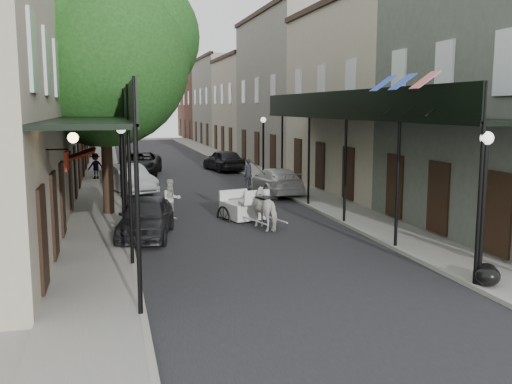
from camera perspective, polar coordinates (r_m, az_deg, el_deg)
ground at (r=15.02m, az=3.71°, el=-8.53°), size 140.00×140.00×0.00m
road at (r=34.22m, az=-6.80°, el=1.06°), size 8.00×90.00×0.01m
sidewalk_left at (r=33.91m, az=-15.20°, el=0.85°), size 2.20×90.00×0.12m
sidewalk_right at (r=35.22m, az=1.29°, el=1.42°), size 2.20×90.00×0.12m
building_row_left at (r=43.83m, az=-20.11°, el=9.10°), size 5.00×80.00×10.50m
building_row_right at (r=45.57m, az=2.26°, el=9.56°), size 5.00×80.00×10.50m
gallery_left at (r=20.62m, az=-15.38°, el=7.25°), size 2.20×18.05×4.88m
gallery_right at (r=22.62m, az=9.88°, el=7.51°), size 2.20×18.05×4.88m
tree_near at (r=23.90m, az=-14.06°, el=13.27°), size 7.31×6.80×9.63m
tree_far at (r=37.84m, az=-14.32°, el=10.42°), size 6.45×6.00×8.61m
lamppost_right_near at (r=14.67m, az=21.75°, el=-1.31°), size 0.32×0.32×3.71m
lamppost_left at (r=19.77m, az=-13.19°, el=1.46°), size 0.32×0.32×3.71m
lamppost_right_far at (r=32.87m, az=0.73°, el=4.40°), size 0.32×0.32×3.71m
horse at (r=20.72m, az=1.17°, el=-1.68°), size 1.22×1.88×1.47m
carriage at (r=22.65m, az=-1.81°, el=-0.25°), size 1.86×2.41×2.45m
pedestrian_walking at (r=22.63m, az=-8.48°, el=-0.74°), size 0.90×0.78×1.60m
pedestrian_sidewalk_left at (r=35.62m, az=-15.76°, el=2.52°), size 1.14×0.94×1.54m
car_left_near at (r=19.69m, az=-10.94°, el=-2.48°), size 2.42×4.34×1.40m
car_left_mid at (r=30.11m, az=-12.65°, el=1.29°), size 2.95×4.69×1.46m
car_left_far at (r=37.86m, az=-11.55°, el=2.79°), size 3.35×5.73×1.50m
car_right_near at (r=28.93m, az=1.91°, el=1.10°), size 2.11×4.72×1.35m
car_right_far at (r=39.61m, az=-3.26°, el=3.21°), size 2.55×4.69×1.51m
trash_bags at (r=15.14m, az=22.12°, el=-7.62°), size 0.85×1.00×0.50m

